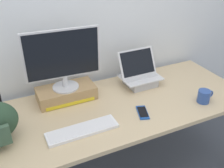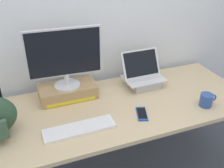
{
  "view_description": "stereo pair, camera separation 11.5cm",
  "coord_description": "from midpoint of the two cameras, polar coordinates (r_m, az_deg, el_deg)",
  "views": [
    {
      "loc": [
        -0.66,
        -1.41,
        1.78
      ],
      "look_at": [
        0.0,
        0.0,
        0.9
      ],
      "focal_mm": 42.32,
      "sensor_mm": 36.0,
      "label": 1
    },
    {
      "loc": [
        -0.55,
        -1.45,
        1.78
      ],
      "look_at": [
        0.0,
        0.0,
        0.9
      ],
      "focal_mm": 42.32,
      "sensor_mm": 36.0,
      "label": 2
    }
  ],
  "objects": [
    {
      "name": "back_wall",
      "position": [
        2.07,
        -3.38,
        16.0
      ],
      "size": [
        7.0,
        0.1,
        2.6
      ],
      "primitive_type": "cube",
      "color": "silver",
      "rests_on": "ground"
    },
    {
      "name": "external_keyboard",
      "position": [
        1.66,
        -5.07,
        -9.6
      ],
      "size": [
        0.45,
        0.13,
        0.02
      ],
      "rotation": [
        0.0,
        0.0,
        0.01
      ],
      "color": "white",
      "rests_on": "desk"
    },
    {
      "name": "desk",
      "position": [
        1.91,
        1.74,
        -6.32
      ],
      "size": [
        2.05,
        0.78,
        0.72
      ],
      "color": "tan",
      "rests_on": "ground"
    },
    {
      "name": "coffee_mug",
      "position": [
        1.99,
        21.33,
        -3.27
      ],
      "size": [
        0.13,
        0.09,
        0.09
      ],
      "color": "#2D4C93",
      "rests_on": "desk"
    },
    {
      "name": "open_laptop",
      "position": [
        2.13,
        8.26,
        1.09
      ],
      "size": [
        0.31,
        0.23,
        0.27
      ],
      "rotation": [
        0.0,
        0.0,
        0.01
      ],
      "color": "#ADADB2",
      "rests_on": "desk"
    },
    {
      "name": "cell_phone",
      "position": [
        1.81,
        8.29,
        -6.41
      ],
      "size": [
        0.11,
        0.16,
        0.01
      ],
      "rotation": [
        0.0,
        0.0,
        -0.32
      ],
      "color": "#19479E",
      "rests_on": "desk"
    },
    {
      "name": "desktop_monitor",
      "position": [
        1.84,
        -8.42,
        5.8
      ],
      "size": [
        0.52,
        0.19,
        0.43
      ],
      "rotation": [
        0.0,
        0.0,
        -0.06
      ],
      "color": "silver",
      "rests_on": "toner_box_yellow"
    },
    {
      "name": "toner_box_yellow",
      "position": [
        1.97,
        -7.84,
        -1.65
      ],
      "size": [
        0.42,
        0.21,
        0.1
      ],
      "color": "#A88456",
      "rests_on": "desk"
    }
  ]
}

